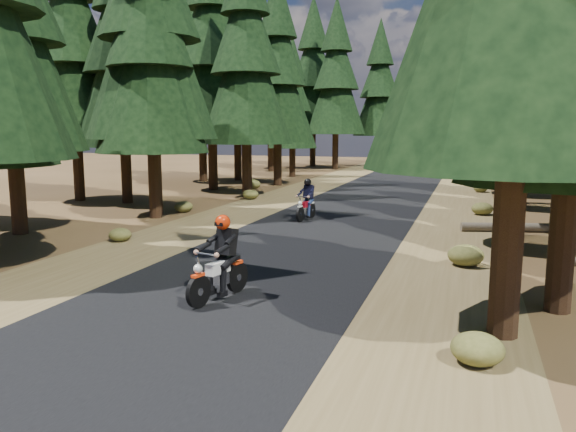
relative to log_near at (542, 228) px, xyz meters
name	(u,v)px	position (x,y,z in m)	size (l,w,h in m)	color
ground	(271,264)	(-7.50, -7.51, -0.16)	(120.00, 120.00, 0.00)	#422E17
road	(319,232)	(-7.50, -2.51, -0.15)	(6.00, 100.00, 0.01)	black
shoulder_l	(201,226)	(-12.10, -2.51, -0.16)	(3.20, 100.00, 0.01)	brown
shoulder_r	(454,240)	(-2.90, -2.51, -0.16)	(3.20, 100.00, 0.01)	brown
pine_forest	(389,57)	(-7.52, 13.54, 7.73)	(34.59, 55.08, 16.32)	black
log_near	(542,228)	(0.00, 0.00, 0.00)	(0.32, 0.32, 5.65)	#4C4233
understory_shrubs	(370,211)	(-6.38, 1.49, 0.11)	(15.68, 29.24, 0.61)	#474C1E
rider_lead	(218,272)	(-7.48, -10.84, 0.45)	(1.05, 2.10, 1.80)	silver
rider_follow	(306,206)	(-8.71, 0.00, 0.39)	(0.76, 1.90, 1.65)	maroon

